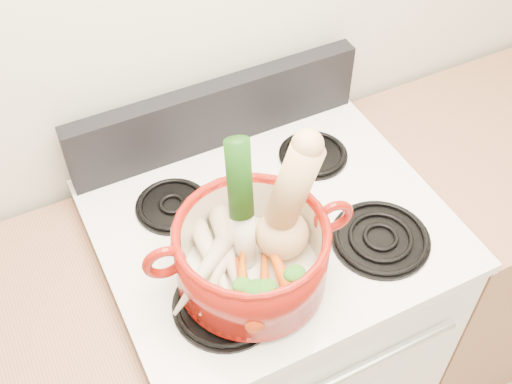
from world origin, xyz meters
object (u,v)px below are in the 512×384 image
dutch_oven (252,255)px  leek (244,206)px  stove_body (269,329)px  squash (283,205)px

dutch_oven → leek: 0.12m
stove_body → leek: size_ratio=2.87×
stove_body → squash: bearing=-108.7°
dutch_oven → squash: bearing=18.7°
squash → leek: bearing=178.4°
dutch_oven → leek: size_ratio=0.97×
squash → leek: leek is taller
stove_body → leek: 0.72m
stove_body → squash: size_ratio=3.19×
dutch_oven → leek: leek is taller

